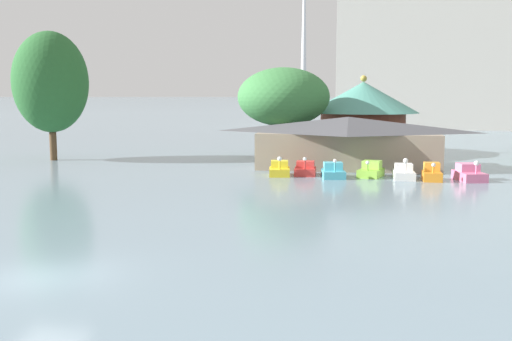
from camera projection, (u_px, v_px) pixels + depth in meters
name	position (u px, v px, depth m)	size (l,w,h in m)	color
ground_plane	(47.00, 277.00, 21.61)	(2000.00, 2000.00, 0.00)	gray
pedal_boat_yellow	(280.00, 170.00, 48.29)	(1.92, 2.70, 1.64)	yellow
pedal_boat_red	(305.00, 170.00, 48.54)	(1.78, 2.46, 1.56)	red
pedal_boat_cyan	(333.00, 172.00, 47.08)	(2.06, 2.82, 1.59)	#4CB7CC
pedal_boat_lime	(371.00, 171.00, 47.54)	(2.25, 2.90, 1.39)	#8CCC3F
pedal_boat_white	(404.00, 173.00, 46.43)	(1.59, 2.75, 1.72)	white
pedal_boat_orange	(432.00, 173.00, 45.53)	(1.39, 2.28, 1.45)	orange
pedal_boat_pink	(469.00, 174.00, 45.60)	(2.30, 3.29, 1.64)	pink
boathouse	(348.00, 141.00, 53.70)	(16.85, 8.99, 4.49)	gray
green_roof_pavilion	(363.00, 113.00, 65.31)	(11.96, 11.96, 8.49)	brown
shoreline_tree_tall_left	(51.00, 82.00, 58.45)	(7.23, 7.23, 12.53)	brown
shoreline_tree_mid	(284.00, 97.00, 60.61)	(9.30, 9.30, 9.14)	brown
background_building_block	(433.00, 56.00, 112.62)	(36.28, 16.00, 26.73)	beige
distant_broadcast_tower	(304.00, 3.00, 395.83)	(7.27, 7.27, 161.12)	silver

